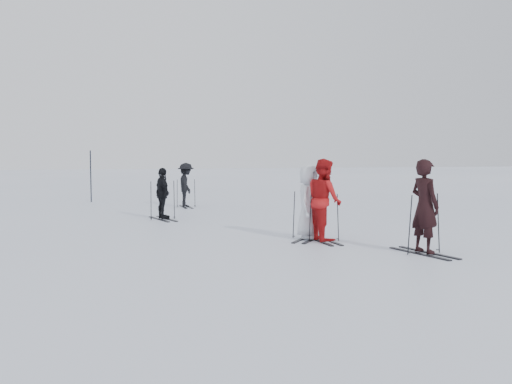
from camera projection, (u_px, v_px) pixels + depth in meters
ground at (264, 230)px, 16.02m from camera, size 120.00×120.00×0.00m
skier_near_dark at (425, 207)px, 12.18m from camera, size 0.65×0.83×2.01m
skier_red at (324, 201)px, 13.90m from camera, size 0.80×1.01×2.00m
skier_grey at (308, 203)px, 14.26m from camera, size 0.99×1.07×1.83m
skier_uphill_left at (163, 194)px, 18.46m from camera, size 0.66×1.04×1.65m
skier_uphill_far at (186, 185)px, 22.62m from camera, size 0.70×1.15×1.73m
skis_near_dark at (424, 223)px, 12.20m from camera, size 2.01×1.39×1.33m
skis_red at (324, 217)px, 13.93m from camera, size 1.68×0.94×1.19m
skis_grey at (308, 214)px, 14.28m from camera, size 1.91×1.72×1.24m
skis_uphill_left at (163, 200)px, 18.47m from camera, size 1.97×1.40×1.29m
skis_uphill_far at (186, 193)px, 22.64m from camera, size 1.62×0.92×1.15m
piste_marker at (91, 176)px, 24.97m from camera, size 0.07×0.07×2.26m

